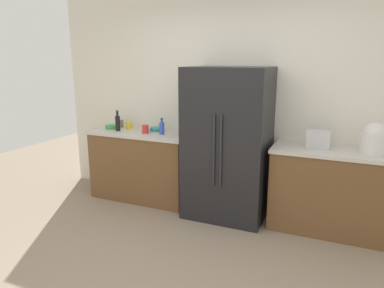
% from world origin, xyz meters
% --- Properties ---
extents(ground_plane, '(10.02, 10.02, 0.00)m').
position_xyz_m(ground_plane, '(0.00, 0.00, 0.00)').
color(ground_plane, gray).
extents(kitchen_back_panel, '(5.01, 0.10, 2.93)m').
position_xyz_m(kitchen_back_panel, '(0.00, 1.81, 1.46)').
color(kitchen_back_panel, silver).
rests_on(kitchen_back_panel, ground_plane).
extents(counter_left, '(1.38, 0.59, 0.93)m').
position_xyz_m(counter_left, '(-1.16, 1.47, 0.46)').
color(counter_left, brown).
rests_on(counter_left, ground_plane).
extents(counter_right, '(1.48, 0.59, 0.93)m').
position_xyz_m(counter_right, '(1.33, 1.47, 0.46)').
color(counter_right, brown).
rests_on(counter_right, ground_plane).
extents(refrigerator, '(0.94, 0.71, 1.78)m').
position_xyz_m(refrigerator, '(0.06, 1.40, 0.89)').
color(refrigerator, black).
rests_on(refrigerator, ground_plane).
extents(toaster, '(0.24, 0.14, 0.19)m').
position_xyz_m(toaster, '(1.05, 1.49, 1.02)').
color(toaster, silver).
rests_on(toaster, counter_right).
extents(rice_cooker, '(0.26, 0.26, 0.32)m').
position_xyz_m(rice_cooker, '(1.59, 1.46, 1.08)').
color(rice_cooker, silver).
rests_on(rice_cooker, counter_right).
extents(bottle_a, '(0.06, 0.06, 0.28)m').
position_xyz_m(bottle_a, '(-1.47, 1.39, 1.04)').
color(bottle_a, black).
rests_on(bottle_a, counter_left).
extents(bottle_b, '(0.07, 0.07, 0.21)m').
position_xyz_m(bottle_b, '(-0.83, 1.43, 1.01)').
color(bottle_b, blue).
rests_on(bottle_b, counter_left).
extents(cup_a, '(0.09, 0.09, 0.10)m').
position_xyz_m(cup_a, '(-1.42, 1.58, 0.98)').
color(cup_a, yellow).
rests_on(cup_a, counter_left).
extents(cup_b, '(0.09, 0.09, 0.11)m').
position_xyz_m(cup_b, '(-1.06, 1.41, 0.98)').
color(cup_b, red).
rests_on(cup_b, counter_left).
extents(cup_c, '(0.07, 0.07, 0.10)m').
position_xyz_m(cup_c, '(-1.59, 1.63, 0.98)').
color(cup_c, brown).
rests_on(cup_c, counter_left).
extents(bowl_a, '(0.18, 0.18, 0.05)m').
position_xyz_m(bowl_a, '(-1.65, 1.49, 0.95)').
color(bowl_a, green).
rests_on(bowl_a, counter_left).
extents(bowl_b, '(0.18, 0.18, 0.05)m').
position_xyz_m(bowl_b, '(-1.00, 1.59, 0.95)').
color(bowl_b, teal).
rests_on(bowl_b, counter_left).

